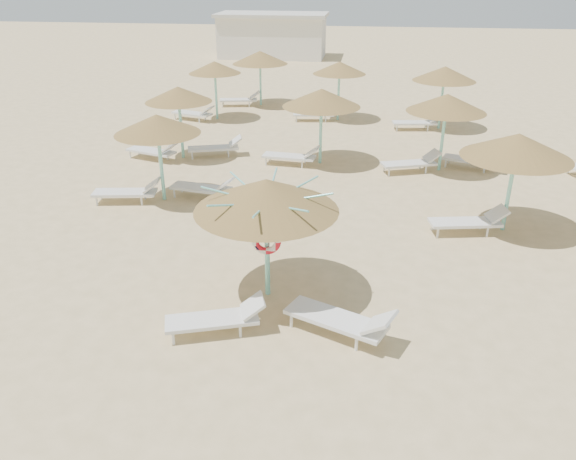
# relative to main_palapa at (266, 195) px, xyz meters

# --- Properties ---
(ground) EXTENTS (120.00, 120.00, 0.00)m
(ground) POSITION_rel_main_palapa_xyz_m (0.38, -0.33, -2.35)
(ground) COLOR #DABB85
(ground) RESTS_ON ground
(main_palapa) EXTENTS (3.02, 3.02, 2.71)m
(main_palapa) POSITION_rel_main_palapa_xyz_m (0.00, 0.00, 0.00)
(main_palapa) COLOR #7FDDCF
(main_palapa) RESTS_ON ground
(lounger_main_a) EXTENTS (2.04, 1.18, 0.71)m
(lounger_main_a) POSITION_rel_main_palapa_xyz_m (-0.71, -1.55, -2.01)
(lounger_main_a) COLOR silver
(lounger_main_a) RESTS_ON ground
(lounger_main_b) EXTENTS (2.26, 1.47, 0.79)m
(lounger_main_b) POSITION_rel_main_palapa_xyz_m (1.71, -1.34, -1.97)
(lounger_main_b) COLOR silver
(lounger_main_b) RESTS_ON ground
(palapa_field) EXTENTS (19.56, 16.78, 2.72)m
(palapa_field) POSITION_rel_main_palapa_xyz_m (2.60, 10.05, -0.04)
(palapa_field) COLOR #7FDDCF
(palapa_field) RESTS_ON ground
(service_hut) EXTENTS (8.40, 4.40, 3.25)m
(service_hut) POSITION_rel_main_palapa_xyz_m (-5.62, 34.67, -0.71)
(service_hut) COLOR silver
(service_hut) RESTS_ON ground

